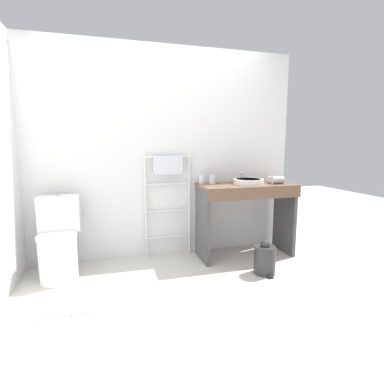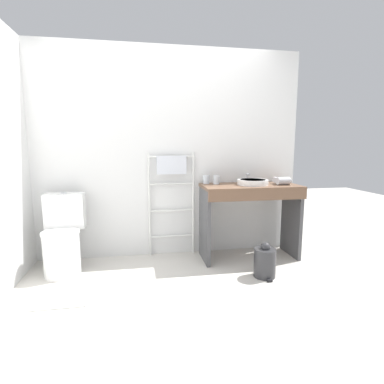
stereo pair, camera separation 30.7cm
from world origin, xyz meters
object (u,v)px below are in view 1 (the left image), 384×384
towel_radiator (168,182)px  trash_bin (265,259)px  toilet (59,243)px  cup_near_edge (213,179)px  hair_dryer (277,180)px  sink_basin (248,181)px  cup_near_wall (202,179)px

towel_radiator → trash_bin: (0.84, -0.78, -0.72)m
toilet → cup_near_edge: (1.67, 0.19, 0.56)m
hair_dryer → sink_basin: bearing=172.1°
towel_radiator → cup_near_wall: (0.40, -0.05, 0.03)m
cup_near_wall → cup_near_edge: (0.11, -0.06, 0.00)m
toilet → trash_bin: toilet is taller
sink_basin → toilet: bearing=-178.6°
hair_dryer → toilet: bearing=-179.9°
toilet → cup_near_edge: size_ratio=7.97×
cup_near_wall → hair_dryer: cup_near_wall is taller
hair_dryer → trash_bin: hair_dryer is taller
toilet → towel_radiator: size_ratio=0.66×
towel_radiator → cup_near_edge: towel_radiator is taller
towel_radiator → cup_near_edge: (0.51, -0.11, 0.03)m
towel_radiator → trash_bin: towel_radiator is taller
hair_dryer → trash_bin: 0.97m
cup_near_wall → trash_bin: size_ratio=0.27×
sink_basin → cup_near_edge: (-0.39, 0.14, 0.02)m
cup_near_wall → trash_bin: cup_near_wall is taller
towel_radiator → hair_dryer: towel_radiator is taller
cup_near_wall → trash_bin: 1.14m
cup_near_edge → hair_dryer: cup_near_edge is taller
towel_radiator → hair_dryer: 1.28m
sink_basin → cup_near_edge: bearing=160.5°
towel_radiator → cup_near_wall: bearing=-7.1°
towel_radiator → trash_bin: size_ratio=3.43×
toilet → trash_bin: size_ratio=2.27×
sink_basin → trash_bin: 0.91m
towel_radiator → hair_dryer: bearing=-13.6°
hair_dryer → trash_bin: (-0.40, -0.48, -0.75)m
cup_near_edge → hair_dryer: (0.73, -0.19, -0.01)m
cup_near_edge → trash_bin: bearing=-63.1°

